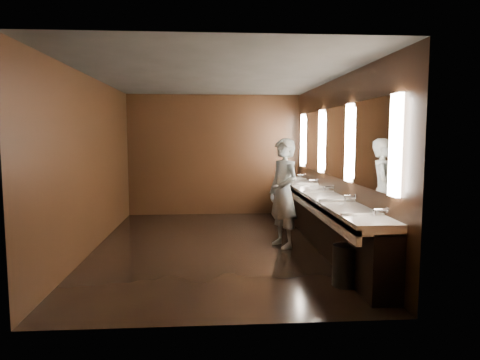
# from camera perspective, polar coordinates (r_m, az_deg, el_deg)

# --- Properties ---
(floor) EXTENTS (6.00, 6.00, 0.00)m
(floor) POSITION_cam_1_polar(r_m,az_deg,el_deg) (7.28, -3.16, -8.84)
(floor) COLOR black
(floor) RESTS_ON ground
(ceiling) EXTENTS (4.00, 6.00, 0.02)m
(ceiling) POSITION_cam_1_polar(r_m,az_deg,el_deg) (7.10, -3.30, 13.57)
(ceiling) COLOR #2D2D2B
(ceiling) RESTS_ON wall_back
(wall_back) EXTENTS (4.00, 0.02, 2.80)m
(wall_back) POSITION_cam_1_polar(r_m,az_deg,el_deg) (10.05, -3.46, 3.34)
(wall_back) COLOR black
(wall_back) RESTS_ON floor
(wall_front) EXTENTS (4.00, 0.02, 2.80)m
(wall_front) POSITION_cam_1_polar(r_m,az_deg,el_deg) (4.06, -2.67, -0.56)
(wall_front) COLOR black
(wall_front) RESTS_ON floor
(wall_left) EXTENTS (0.02, 6.00, 2.80)m
(wall_left) POSITION_cam_1_polar(r_m,az_deg,el_deg) (7.31, -19.12, 2.03)
(wall_left) COLOR black
(wall_left) RESTS_ON floor
(wall_right) EXTENTS (0.02, 6.00, 2.80)m
(wall_right) POSITION_cam_1_polar(r_m,az_deg,el_deg) (7.36, 12.56, 2.24)
(wall_right) COLOR black
(wall_right) RESTS_ON floor
(sink_counter) EXTENTS (0.55, 5.40, 1.01)m
(sink_counter) POSITION_cam_1_polar(r_m,az_deg,el_deg) (7.41, 10.86, -4.74)
(sink_counter) COLOR black
(sink_counter) RESTS_ON floor
(mirror_band) EXTENTS (0.06, 5.03, 1.15)m
(mirror_band) POSITION_cam_1_polar(r_m,az_deg,el_deg) (7.34, 12.47, 4.97)
(mirror_band) COLOR white
(mirror_band) RESTS_ON wall_right
(person) EXTENTS (0.67, 0.78, 1.81)m
(person) POSITION_cam_1_polar(r_m,az_deg,el_deg) (7.13, 5.81, -1.75)
(person) COLOR #93B9DC
(person) RESTS_ON floor
(trash_bin) EXTENTS (0.37, 0.37, 0.51)m
(trash_bin) POSITION_cam_1_polar(r_m,az_deg,el_deg) (5.56, 13.91, -11.00)
(trash_bin) COLOR black
(trash_bin) RESTS_ON floor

